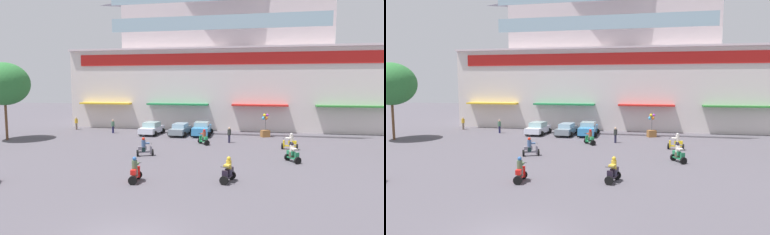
% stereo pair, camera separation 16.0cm
% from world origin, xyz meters
% --- Properties ---
extents(ground_plane, '(128.00, 128.00, 0.00)m').
position_xyz_m(ground_plane, '(0.00, 13.00, 0.00)').
color(ground_plane, '#514C54').
extents(colonial_building, '(39.68, 17.98, 19.80)m').
position_xyz_m(colonial_building, '(0.00, 36.56, 8.69)').
color(colonial_building, silver).
rests_on(colonial_building, ground).
extents(plaza_tree_0, '(4.79, 5.12, 7.91)m').
position_xyz_m(plaza_tree_0, '(-20.77, 19.11, 5.74)').
color(plaza_tree_0, brown).
rests_on(plaza_tree_0, ground).
extents(parked_car_0, '(2.49, 4.05, 1.43)m').
position_xyz_m(parked_car_0, '(-7.29, 25.51, 0.72)').
color(parked_car_0, silver).
rests_on(parked_car_0, ground).
extents(parked_car_1, '(2.32, 4.29, 1.35)m').
position_xyz_m(parked_car_1, '(-3.97, 25.59, 0.69)').
color(parked_car_1, gray).
rests_on(parked_car_1, ground).
extents(parked_car_2, '(2.44, 4.40, 1.54)m').
position_xyz_m(parked_car_2, '(-1.59, 25.90, 0.78)').
color(parked_car_2, '#3889C9').
rests_on(parked_car_2, ground).
extents(scooter_rider_2, '(0.88, 1.52, 1.52)m').
position_xyz_m(scooter_rider_2, '(2.90, 8.68, 0.62)').
color(scooter_rider_2, black).
rests_on(scooter_rider_2, ground).
extents(scooter_rider_4, '(1.30, 1.45, 1.50)m').
position_xyz_m(scooter_rider_4, '(-0.48, 20.43, 0.61)').
color(scooter_rider_4, black).
rests_on(scooter_rider_4, ground).
extents(scooter_rider_5, '(1.46, 0.75, 1.48)m').
position_xyz_m(scooter_rider_5, '(7.35, 19.56, 0.60)').
color(scooter_rider_5, black).
rests_on(scooter_rider_5, ground).
extents(scooter_rider_6, '(1.43, 1.03, 1.51)m').
position_xyz_m(scooter_rider_6, '(-4.33, 14.56, 0.61)').
color(scooter_rider_6, black).
rests_on(scooter_rider_6, ground).
extents(scooter_rider_7, '(0.66, 1.41, 1.56)m').
position_xyz_m(scooter_rider_7, '(-2.49, 7.59, 0.64)').
color(scooter_rider_7, black).
rests_on(scooter_rider_7, ground).
extents(scooter_rider_8, '(1.15, 1.47, 1.48)m').
position_xyz_m(scooter_rider_8, '(7.11, 14.62, 0.61)').
color(scooter_rider_8, black).
rests_on(scooter_rider_8, ground).
extents(pedestrian_0, '(0.47, 0.47, 1.58)m').
position_xyz_m(pedestrian_0, '(-17.83, 27.52, 0.89)').
color(pedestrian_0, '#736055').
rests_on(pedestrian_0, ground).
extents(pedestrian_1, '(0.45, 0.45, 1.59)m').
position_xyz_m(pedestrian_1, '(-12.06, 25.63, 0.90)').
color(pedestrian_1, '#1F1F48').
rests_on(pedestrian_1, ground).
extents(pedestrian_2, '(0.45, 0.45, 1.54)m').
position_xyz_m(pedestrian_2, '(1.81, 21.85, 0.87)').
color(pedestrian_2, '#28253D').
rests_on(pedestrian_2, ground).
extents(balloon_vendor_cart, '(1.07, 0.94, 2.56)m').
position_xyz_m(balloon_vendor_cart, '(5.31, 26.20, 1.10)').
color(balloon_vendor_cart, '#9A6635').
rests_on(balloon_vendor_cart, ground).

